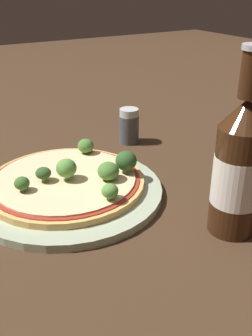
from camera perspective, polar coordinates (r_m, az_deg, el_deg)
The scene contains 12 objects.
ground_plane at distance 0.61m, azimuth -8.37°, elevation -3.80°, with size 3.00×3.00×0.00m, color #3D2819.
plate at distance 0.61m, azimuth -8.39°, elevation -3.49°, with size 0.29×0.29×0.01m.
pizza at distance 0.61m, azimuth -8.73°, elevation -1.88°, with size 0.24×0.24×0.01m.
broccoli_floret_0 at distance 0.58m, azimuth -14.84°, elevation -2.23°, with size 0.02×0.02×0.02m.
broccoli_floret_1 at distance 0.54m, azimuth -2.36°, elevation -3.36°, with size 0.02×0.02×0.02m.
broccoli_floret_2 at distance 0.59m, azimuth -2.58°, elevation -0.45°, with size 0.03×0.03×0.03m.
broccoli_floret_3 at distance 0.68m, azimuth -5.86°, elevation 3.20°, with size 0.03×0.03×0.03m.
broccoli_floret_4 at distance 0.61m, azimuth 0.01°, elevation 1.04°, with size 0.03×0.03×0.04m.
broccoli_floret_5 at distance 0.60m, azimuth -11.91°, elevation -0.76°, with size 0.02×0.02×0.02m.
broccoli_floret_6 at distance 0.60m, azimuth -8.45°, elevation 0.11°, with size 0.03×0.03×0.03m.
beer_bottle at distance 0.50m, azimuth 16.05°, elevation 0.04°, with size 0.06×0.06×0.24m.
pepper_shaker at distance 0.79m, azimuth 0.43°, elevation 6.11°, with size 0.04×0.04×0.07m.
Camera 1 is at (0.50, -0.19, 0.30)m, focal length 42.00 mm.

